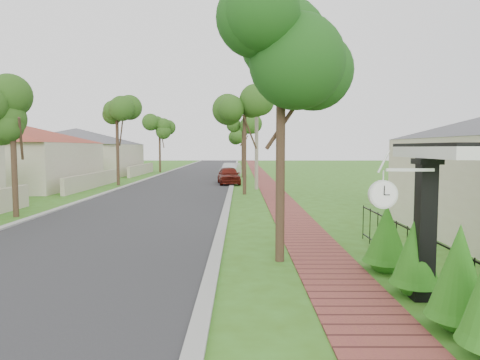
% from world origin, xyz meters
% --- Properties ---
extents(ground, '(160.00, 160.00, 0.00)m').
position_xyz_m(ground, '(0.00, 0.00, 0.00)').
color(ground, '#3A6818').
rests_on(ground, ground).
extents(road, '(7.00, 120.00, 0.02)m').
position_xyz_m(road, '(-3.00, 20.00, 0.00)').
color(road, '#28282B').
rests_on(road, ground).
extents(kerb_right, '(0.30, 120.00, 0.10)m').
position_xyz_m(kerb_right, '(0.65, 20.00, 0.00)').
color(kerb_right, '#9E9E99').
rests_on(kerb_right, ground).
extents(kerb_left, '(0.30, 120.00, 0.10)m').
position_xyz_m(kerb_left, '(-6.65, 20.00, 0.00)').
color(kerb_left, '#9E9E99').
rests_on(kerb_left, ground).
extents(sidewalk, '(1.50, 120.00, 0.03)m').
position_xyz_m(sidewalk, '(3.25, 20.00, 0.00)').
color(sidewalk, brown).
rests_on(sidewalk, ground).
extents(porch_post, '(0.48, 0.48, 2.52)m').
position_xyz_m(porch_post, '(4.55, -1.00, 1.12)').
color(porch_post, black).
rests_on(porch_post, ground).
extents(picket_fence, '(0.03, 8.02, 1.00)m').
position_xyz_m(picket_fence, '(4.90, -0.00, 0.53)').
color(picket_fence, black).
rests_on(picket_fence, ground).
extents(street_trees, '(10.70, 37.65, 5.89)m').
position_xyz_m(street_trees, '(-2.87, 26.84, 4.54)').
color(street_trees, '#382619').
rests_on(street_trees, ground).
extents(hedge_row, '(0.89, 4.92, 1.97)m').
position_xyz_m(hedge_row, '(4.45, -1.54, 0.80)').
color(hedge_row, '#265C12').
rests_on(hedge_row, ground).
extents(far_house_grey, '(15.56, 15.56, 4.60)m').
position_xyz_m(far_house_grey, '(-14.97, 34.00, 2.34)').
color(far_house_grey, beige).
rests_on(far_house_grey, ground).
extents(parked_car_red, '(1.95, 3.93, 1.29)m').
position_xyz_m(parked_car_red, '(0.40, 22.79, 0.64)').
color(parked_car_red, '#57140D').
rests_on(parked_car_red, ground).
extents(parked_car_white, '(1.95, 4.00, 1.26)m').
position_xyz_m(parked_car_white, '(0.40, 30.16, 0.63)').
color(parked_car_white, silver).
rests_on(parked_car_white, ground).
extents(near_tree, '(2.29, 2.29, 5.88)m').
position_xyz_m(near_tree, '(2.20, 1.50, 4.69)').
color(near_tree, '#382619').
rests_on(near_tree, ground).
extents(utility_pole, '(1.20, 0.24, 9.09)m').
position_xyz_m(utility_pole, '(2.30, 18.95, 4.61)').
color(utility_pole, gray).
rests_on(utility_pole, ground).
extents(station_clock, '(1.08, 0.13, 0.68)m').
position_xyz_m(station_clock, '(3.68, -1.40, 1.95)').
color(station_clock, white).
rests_on(station_clock, ground).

